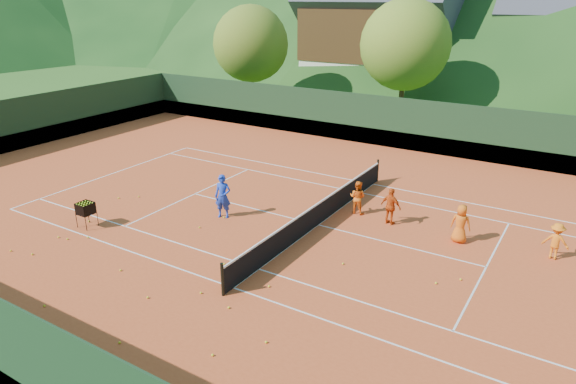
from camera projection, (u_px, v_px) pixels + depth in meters
The scene contains 37 objects.
ground at pixel (318, 225), 20.27m from camera, with size 400.00×400.00×0.00m, color #284F18.
clay_court at pixel (318, 225), 20.27m from camera, with size 40.00×24.00×0.02m, color #BE451E.
coach at pixel (223, 196), 20.67m from camera, with size 0.66×0.43×1.80m, color #1C39B7.
student_a at pixel (357, 197), 21.13m from camera, with size 0.68×0.53×1.40m, color orange.
student_b at pixel (391, 206), 20.08m from camera, with size 0.88×0.36×1.50m, color #CF4B12.
student_c at pixel (461, 224), 18.62m from camera, with size 0.71×0.46×1.46m, color orange.
student_d at pixel (556, 241), 17.47m from camera, with size 0.84×0.49×1.31m, color orange.
tennis_ball_0 at pixel (139, 197), 23.01m from camera, with size 0.07×0.07×0.07m, color yellow.
tennis_ball_1 at pixel (32, 254), 17.90m from camera, with size 0.07×0.07×0.07m, color yellow.
tennis_ball_2 at pixel (88, 237), 19.14m from camera, with size 0.07×0.07×0.07m, color yellow.
tennis_ball_3 at pixel (461, 279), 16.32m from camera, with size 0.07×0.07×0.07m, color yellow.
tennis_ball_4 at pixel (201, 293), 15.58m from camera, with size 0.07×0.07×0.07m, color yellow.
tennis_ball_5 at pixel (266, 342), 13.37m from camera, with size 0.07×0.07×0.07m, color yellow.
tennis_ball_6 at pixel (44, 306), 14.93m from camera, with size 0.07×0.07×0.07m, color yellow.
tennis_ball_7 at pixel (224, 264), 17.26m from camera, with size 0.07×0.07×0.07m, color yellow.
tennis_ball_9 at pixel (148, 297), 15.34m from camera, with size 0.07×0.07×0.07m, color yellow.
tennis_ball_10 at pixel (58, 237), 19.16m from camera, with size 0.07×0.07×0.07m, color yellow.
tennis_ball_11 at pixel (121, 270), 16.86m from camera, with size 0.07×0.07×0.07m, color yellow.
tennis_ball_12 at pixel (89, 221), 20.49m from camera, with size 0.07×0.07×0.07m, color yellow.
tennis_ball_13 at pixel (436, 283), 16.11m from camera, with size 0.07×0.07×0.07m, color yellow.
tennis_ball_14 at pixel (120, 343), 13.35m from camera, with size 0.07×0.07×0.07m, color yellow.
tennis_ball_15 at pixel (11, 251), 18.14m from camera, with size 0.07×0.07×0.07m, color yellow.
tennis_ball_16 at pixel (213, 355), 12.89m from camera, with size 0.07×0.07×0.07m, color yellow.
tennis_ball_17 at pixel (199, 227), 19.96m from camera, with size 0.07×0.07×0.07m, color yellow.
tennis_ball_18 at pixel (229, 308), 14.85m from camera, with size 0.07×0.07×0.07m, color yellow.
tennis_ball_19 at pixel (269, 286), 15.93m from camera, with size 0.07×0.07×0.07m, color yellow.
tennis_ball_20 at pixel (67, 239), 19.01m from camera, with size 0.07×0.07×0.07m, color yellow.
tennis_ball_21 at pixel (119, 198), 22.84m from camera, with size 0.07×0.07×0.07m, color yellow.
tennis_ball_22 at pixel (224, 217), 20.87m from camera, with size 0.07×0.07×0.07m, color yellow.
tennis_ball_23 at pixel (343, 264), 17.27m from camera, with size 0.07×0.07×0.07m, color yellow.
court_lines at pixel (318, 225), 20.27m from camera, with size 23.83×11.03×0.00m.
tennis_net at pixel (318, 213), 20.09m from camera, with size 0.10×12.07×1.10m.
perimeter_fence at pixel (319, 195), 19.82m from camera, with size 40.40×24.24×3.00m.
ball_hopper at pixel (86, 209), 19.86m from camera, with size 0.57×0.57×1.00m.
chalet_left at pixel (380, 28), 46.96m from camera, with size 13.80×9.93×12.92m.
tree_a at pixel (251, 44), 40.66m from camera, with size 6.00×6.00×7.88m.
tree_b at pixel (405, 45), 36.24m from camera, with size 6.40×6.40×8.40m.
Camera 1 is at (8.69, -16.31, 8.52)m, focal length 32.00 mm.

